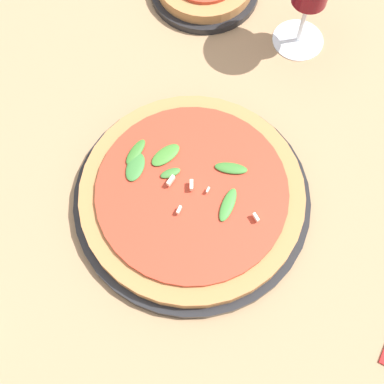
% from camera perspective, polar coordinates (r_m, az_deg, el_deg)
% --- Properties ---
extents(ground_plane, '(6.00, 6.00, 0.00)m').
position_cam_1_polar(ground_plane, '(0.73, -0.10, 2.18)').
color(ground_plane, '#9E7A56').
extents(pizza_arugula_main, '(0.31, 0.31, 0.05)m').
position_cam_1_polar(pizza_arugula_main, '(0.69, -0.01, -0.41)').
color(pizza_arugula_main, black).
rests_on(pizza_arugula_main, ground_plane).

